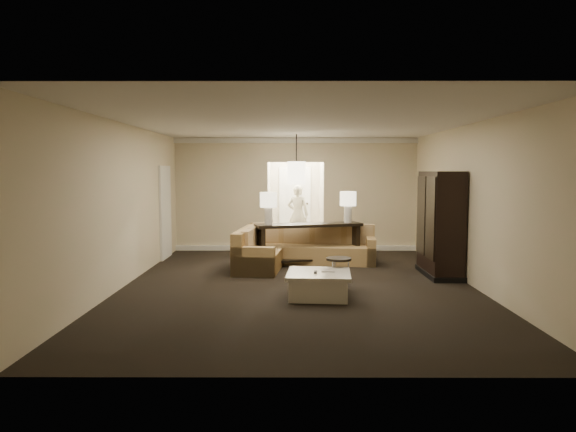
{
  "coord_description": "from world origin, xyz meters",
  "views": [
    {
      "loc": [
        -0.14,
        -8.77,
        1.98
      ],
      "look_at": [
        -0.18,
        1.2,
        1.11
      ],
      "focal_mm": 32.0,
      "sensor_mm": 36.0,
      "label": 1
    }
  ],
  "objects_px": {
    "drink_table": "(339,267)",
    "console_table": "(309,240)",
    "person": "(298,211)",
    "coffee_table": "(319,284)",
    "sectional_sofa": "(294,249)",
    "armoire": "(440,226)"
  },
  "relations": [
    {
      "from": "coffee_table",
      "to": "console_table",
      "type": "distance_m",
      "value": 2.83
    },
    {
      "from": "armoire",
      "to": "person",
      "type": "distance_m",
      "value": 4.97
    },
    {
      "from": "drink_table",
      "to": "sectional_sofa",
      "type": "bearing_deg",
      "value": 108.54
    },
    {
      "from": "sectional_sofa",
      "to": "coffee_table",
      "type": "xyz_separation_m",
      "value": [
        0.37,
        -2.75,
        -0.13
      ]
    },
    {
      "from": "sectional_sofa",
      "to": "drink_table",
      "type": "height_order",
      "value": "sectional_sofa"
    },
    {
      "from": "sectional_sofa",
      "to": "person",
      "type": "height_order",
      "value": "person"
    },
    {
      "from": "coffee_table",
      "to": "sectional_sofa",
      "type": "bearing_deg",
      "value": 97.72
    },
    {
      "from": "coffee_table",
      "to": "console_table",
      "type": "bearing_deg",
      "value": 91.07
    },
    {
      "from": "sectional_sofa",
      "to": "person",
      "type": "xyz_separation_m",
      "value": [
        0.13,
        3.14,
        0.56
      ]
    },
    {
      "from": "console_table",
      "to": "coffee_table",
      "type": "bearing_deg",
      "value": -103.81
    },
    {
      "from": "armoire",
      "to": "person",
      "type": "xyz_separation_m",
      "value": [
        -2.62,
        4.23,
        -0.05
      ]
    },
    {
      "from": "console_table",
      "to": "armoire",
      "type": "xyz_separation_m",
      "value": [
        2.43,
        -1.15,
        0.42
      ]
    },
    {
      "from": "drink_table",
      "to": "console_table",
      "type": "bearing_deg",
      "value": 100.46
    },
    {
      "from": "sectional_sofa",
      "to": "person",
      "type": "relative_size",
      "value": 1.67
    },
    {
      "from": "sectional_sofa",
      "to": "drink_table",
      "type": "bearing_deg",
      "value": -65.28
    },
    {
      "from": "armoire",
      "to": "person",
      "type": "bearing_deg",
      "value": 121.8
    },
    {
      "from": "sectional_sofa",
      "to": "coffee_table",
      "type": "height_order",
      "value": "sectional_sofa"
    },
    {
      "from": "coffee_table",
      "to": "drink_table",
      "type": "bearing_deg",
      "value": 56.41
    },
    {
      "from": "coffee_table",
      "to": "person",
      "type": "relative_size",
      "value": 0.59
    },
    {
      "from": "console_table",
      "to": "person",
      "type": "relative_size",
      "value": 1.3
    },
    {
      "from": "drink_table",
      "to": "person",
      "type": "bearing_deg",
      "value": 96.49
    },
    {
      "from": "armoire",
      "to": "drink_table",
      "type": "height_order",
      "value": "armoire"
    }
  ]
}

